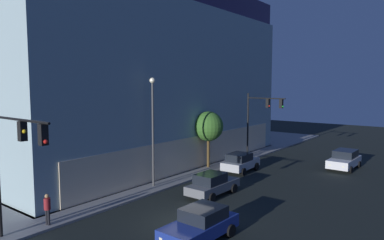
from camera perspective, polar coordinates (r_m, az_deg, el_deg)
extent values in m
plane|color=black|center=(21.18, -1.18, -16.32)|extent=(120.00, 120.00, 0.00)
cube|color=#4C4C51|center=(41.94, -12.66, -5.30)|extent=(32.34, 24.70, 0.15)
cube|color=beige|center=(33.48, 0.55, -5.14)|extent=(28.74, 0.60, 3.04)
cube|color=#93ACB1|center=(41.21, -12.89, 5.33)|extent=(31.94, 24.30, 15.34)
cube|color=#2A2044|center=(42.14, -13.16, 17.52)|extent=(31.30, 23.81, 2.46)
cylinder|color=black|center=(17.76, -26.17, 0.04)|extent=(0.25, 5.19, 0.12)
cube|color=black|center=(17.58, -25.74, -1.63)|extent=(0.33, 0.33, 0.90)
sphere|color=yellow|center=(17.42, -25.49, -1.68)|extent=(0.18, 0.18, 0.18)
cube|color=black|center=(15.97, -22.94, -2.19)|extent=(0.33, 0.33, 0.90)
sphere|color=red|center=(15.85, -22.60, -3.26)|extent=(0.18, 0.18, 0.18)
cylinder|color=black|center=(38.39, 9.01, -0.88)|extent=(0.18, 0.18, 6.94)
cylinder|color=black|center=(37.07, 11.89, 3.45)|extent=(0.40, 4.29, 0.12)
cube|color=black|center=(36.99, 12.16, 2.67)|extent=(0.34, 0.34, 0.90)
sphere|color=red|center=(36.91, 12.40, 2.22)|extent=(0.18, 0.18, 0.18)
cube|color=black|center=(36.28, 14.23, 2.57)|extent=(0.34, 0.34, 0.90)
sphere|color=green|center=(36.21, 14.47, 2.11)|extent=(0.18, 0.18, 0.18)
cylinder|color=#474747|center=(27.21, -6.33, -2.38)|extent=(0.16, 0.16, 7.99)
sphere|color=#F9EFC6|center=(26.95, -6.43, 6.37)|extent=(0.44, 0.44, 0.44)
cylinder|color=#513C1E|center=(33.74, 2.65, -5.27)|extent=(0.27, 0.27, 2.79)
sphere|color=#386B25|center=(33.36, 2.67, -1.01)|extent=(2.82, 2.82, 2.82)
cylinder|color=black|center=(21.98, -22.45, -14.27)|extent=(0.14, 0.14, 0.88)
cylinder|color=black|center=(21.84, -22.16, -14.39)|extent=(0.14, 0.14, 0.88)
cylinder|color=maroon|center=(21.67, -22.38, -12.43)|extent=(0.36, 0.36, 0.65)
sphere|color=tan|center=(21.54, -22.42, -11.30)|extent=(0.24, 0.24, 0.24)
cube|color=navy|center=(18.80, 1.21, -17.01)|extent=(4.48, 2.11, 0.68)
cube|color=black|center=(18.81, 1.86, -14.85)|extent=(2.15, 1.84, 0.64)
cube|color=#F9F4CC|center=(17.67, -4.96, -18.57)|extent=(0.13, 0.20, 0.12)
cylinder|color=black|center=(18.58, -4.08, -18.46)|extent=(0.68, 0.26, 0.67)
cylinder|color=black|center=(19.44, 6.24, -17.35)|extent=(0.68, 0.26, 0.67)
cylinder|color=black|center=(20.50, 1.41, -16.07)|extent=(0.68, 0.26, 0.67)
cube|color=slate|center=(25.98, 3.41, -10.65)|extent=(4.51, 1.90, 0.61)
cube|color=black|center=(25.54, 2.97, -9.41)|extent=(2.16, 1.67, 0.70)
cube|color=#F9F4CC|center=(28.01, 5.13, -9.46)|extent=(0.12, 0.20, 0.12)
cube|color=#F9F4CC|center=(27.44, 7.03, -9.79)|extent=(0.12, 0.20, 0.12)
cylinder|color=black|center=(27.65, 3.56, -10.30)|extent=(0.68, 0.26, 0.67)
cylinder|color=black|center=(26.69, 6.77, -10.92)|extent=(0.68, 0.26, 0.67)
cylinder|color=black|center=(25.53, -0.12, -11.65)|extent=(0.68, 0.26, 0.67)
cylinder|color=black|center=(24.49, 3.23, -12.42)|extent=(0.68, 0.26, 0.67)
cube|color=#B7BABF|center=(33.03, 7.89, -7.04)|extent=(4.25, 2.01, 0.71)
cube|color=black|center=(32.62, 7.64, -5.97)|extent=(2.31, 1.77, 0.67)
cube|color=#F9F4CC|center=(35.07, 8.65, -6.31)|extent=(0.13, 0.20, 0.12)
cube|color=#F9F4CC|center=(34.58, 10.34, -6.51)|extent=(0.13, 0.20, 0.12)
cylinder|color=black|center=(34.67, 7.51, -7.03)|extent=(0.71, 0.26, 0.71)
cylinder|color=black|center=(33.83, 10.36, -7.39)|extent=(0.71, 0.26, 0.71)
cylinder|color=black|center=(32.46, 5.29, -7.88)|extent=(0.71, 0.26, 0.71)
cylinder|color=black|center=(31.56, 8.29, -8.31)|extent=(0.71, 0.26, 0.71)
cube|color=silver|center=(36.75, 23.38, -6.20)|extent=(4.77, 2.08, 0.74)
cube|color=black|center=(36.95, 23.57, -5.01)|extent=(2.57, 1.83, 0.70)
cube|color=#F9F4CC|center=(34.41, 23.30, -6.98)|extent=(0.12, 0.20, 0.12)
cube|color=#F9F4CC|center=(34.73, 21.40, -6.79)|extent=(0.12, 0.20, 0.12)
cylinder|color=black|center=(35.20, 24.27, -7.36)|extent=(0.63, 0.25, 0.63)
cylinder|color=black|center=(35.72, 21.18, -7.06)|extent=(0.63, 0.25, 0.63)
cylinder|color=black|center=(37.99, 25.39, -6.48)|extent=(0.63, 0.25, 0.63)
cylinder|color=black|center=(38.47, 22.52, -6.22)|extent=(0.63, 0.25, 0.63)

